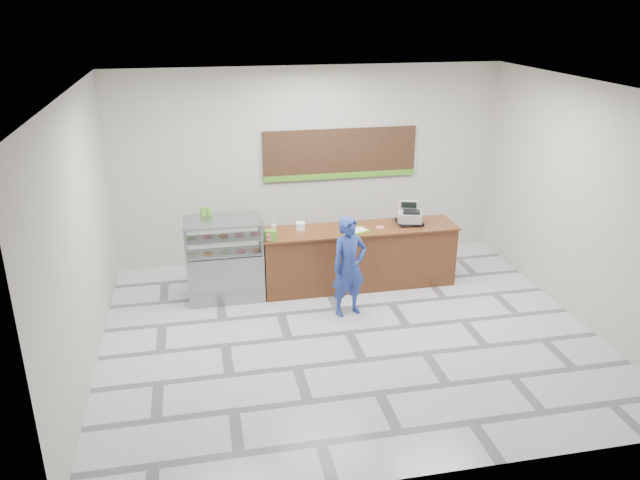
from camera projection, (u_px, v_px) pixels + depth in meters
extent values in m
plane|color=silver|center=(349.00, 332.00, 9.09)|extent=(7.00, 7.00, 0.00)
plane|color=beige|center=(310.00, 165.00, 11.20)|extent=(7.00, 0.00, 7.00)
plane|color=silver|center=(353.00, 88.00, 7.83)|extent=(7.00, 7.00, 0.00)
cube|color=brown|center=(359.00, 258.00, 10.43)|extent=(3.20, 0.70, 1.00)
cube|color=brown|center=(359.00, 229.00, 10.24)|extent=(3.26, 0.76, 0.03)
cube|color=gray|center=(226.00, 274.00, 10.05)|extent=(1.20, 0.70, 0.80)
cube|color=white|center=(223.00, 237.00, 9.82)|extent=(1.20, 0.70, 0.50)
cube|color=gray|center=(222.00, 221.00, 9.72)|extent=(1.22, 0.72, 0.03)
cube|color=silver|center=(224.00, 250.00, 9.90)|extent=(1.14, 0.64, 0.02)
cube|color=silver|center=(223.00, 236.00, 9.81)|extent=(1.14, 0.64, 0.02)
torus|color=#91D273|center=(192.00, 253.00, 9.70)|extent=(0.15, 0.15, 0.05)
torus|color=#B36937|center=(208.00, 252.00, 9.75)|extent=(0.15, 0.15, 0.05)
torus|color=#91D273|center=(224.00, 250.00, 9.80)|extent=(0.15, 0.15, 0.05)
torus|color=#F16583|center=(240.00, 249.00, 9.84)|extent=(0.15, 0.15, 0.05)
torus|color=#B36937|center=(256.00, 248.00, 9.89)|extent=(0.15, 0.15, 0.05)
torus|color=#91D273|center=(191.00, 235.00, 9.75)|extent=(0.15, 0.15, 0.05)
torus|color=#F16583|center=(207.00, 234.00, 9.80)|extent=(0.15, 0.15, 0.05)
torus|color=#B36937|center=(223.00, 233.00, 9.85)|extent=(0.15, 0.15, 0.05)
torus|color=#F16583|center=(239.00, 232.00, 9.89)|extent=(0.15, 0.15, 0.05)
torus|color=#F16583|center=(254.00, 231.00, 9.94)|extent=(0.15, 0.15, 0.05)
cube|color=black|center=(340.00, 154.00, 11.20)|extent=(2.80, 0.05, 0.90)
cube|color=#4C9A23|center=(340.00, 176.00, 11.31)|extent=(2.80, 0.02, 0.10)
cube|color=black|center=(409.00, 222.00, 10.42)|extent=(0.39, 0.39, 0.06)
cube|color=gray|center=(410.00, 216.00, 10.39)|extent=(0.49, 0.50, 0.16)
cube|color=black|center=(411.00, 212.00, 10.28)|extent=(0.32, 0.27, 0.04)
cube|color=gray|center=(408.00, 205.00, 10.44)|extent=(0.34, 0.19, 0.16)
cube|color=black|center=(409.00, 205.00, 10.38)|extent=(0.25, 0.09, 0.10)
cube|color=black|center=(415.00, 223.00, 10.41)|extent=(0.10, 0.16, 0.04)
cube|color=#5BD612|center=(356.00, 231.00, 10.09)|extent=(0.44, 0.38, 0.02)
cube|color=white|center=(357.00, 230.00, 10.09)|extent=(0.32, 0.27, 0.00)
cube|color=white|center=(301.00, 226.00, 10.15)|extent=(0.16, 0.16, 0.12)
cylinder|color=silver|center=(274.00, 228.00, 10.07)|extent=(0.08, 0.08, 0.12)
cube|color=#4C9A23|center=(271.00, 235.00, 9.69)|extent=(0.22, 0.18, 0.16)
cylinder|color=#F16583|center=(380.00, 227.00, 10.27)|extent=(0.14, 0.14, 0.00)
cylinder|color=#4C9A23|center=(203.00, 211.00, 9.88)|extent=(0.09, 0.09, 0.14)
cylinder|color=#4C9A23|center=(209.00, 211.00, 9.90)|extent=(0.08, 0.08, 0.13)
imported|color=navy|center=(349.00, 266.00, 9.39)|extent=(0.65, 0.51, 1.57)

